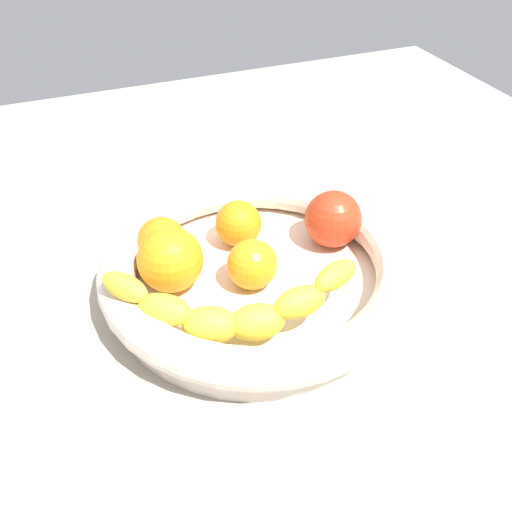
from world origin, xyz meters
The scene contains 8 objects.
kitchen_counter centered at (0.00, 0.00, 1.50)cm, with size 120.00×120.00×3.00cm, color #A49C8D.
fruit_bowl centered at (0.00, 0.00, 5.85)cm, with size 31.63×31.63×5.50cm.
banana_draped_left centered at (-4.84, -6.55, 7.91)cm, with size 23.50×11.28×5.07cm.
orange_front centered at (-8.00, 6.49, 7.28)cm, with size 5.17×5.17×5.17cm, color orange.
orange_mid_left centered at (-0.65, -0.58, 7.25)cm, with size 5.11×5.11×5.11cm, color orange.
orange_mid_right centered at (0.60, 6.62, 7.23)cm, with size 5.07×5.07×5.07cm, color orange.
orange_rear centered at (-8.18, 2.25, 7.98)cm, with size 6.57×6.57×6.57cm, color orange.
tomato_red centered at (10.14, 2.84, 7.81)cm, with size 6.23×6.23×6.23cm, color red.
Camera 1 is at (-17.48, -43.56, 43.87)cm, focal length 41.71 mm.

